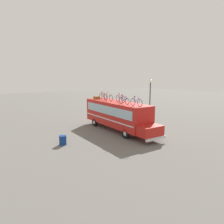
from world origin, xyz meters
TOP-DOWN VIEW (x-y plane):
  - ground_plane at (0.00, 0.00)m, footprint 120.00×120.00m
  - bus at (0.26, -0.00)m, footprint 11.07×2.56m
  - luggage_bag_1 at (-3.80, -0.36)m, footprint 0.68×0.55m
  - rooftop_bicycle_1 at (-3.08, 0.13)m, footprint 1.68×0.44m
  - rooftop_bicycle_2 at (-1.36, -0.17)m, footprint 1.82×0.44m
  - rooftop_bicycle_3 at (0.39, 0.27)m, footprint 1.72×0.44m
  - rooftop_bicycle_4 at (2.01, -0.42)m, footprint 1.69×0.44m
  - rooftop_bicycle_5 at (3.77, -0.30)m, footprint 1.75×0.44m
  - trash_bin at (1.64, -6.97)m, footprint 0.64×0.64m
  - street_lamp at (-0.37, 5.49)m, footprint 0.36×0.36m

SIDE VIEW (x-z plane):
  - ground_plane at x=0.00m, z-range 0.00..0.00m
  - trash_bin at x=1.64m, z-range 0.00..0.84m
  - bus at x=0.26m, z-range 0.25..3.46m
  - luggage_bag_1 at x=-3.80m, z-range 3.22..3.55m
  - street_lamp at x=-0.37m, z-range 0.73..6.27m
  - rooftop_bicycle_4 at x=2.01m, z-range 3.14..4.03m
  - rooftop_bicycle_1 at x=-3.08m, z-range 3.14..4.07m
  - rooftop_bicycle_5 at x=3.77m, z-range 3.14..4.08m
  - rooftop_bicycle_3 at x=0.39m, z-range 3.14..4.09m
  - rooftop_bicycle_2 at x=-1.36m, z-range 3.13..4.11m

